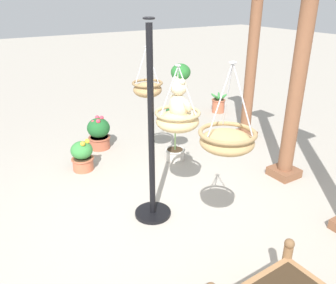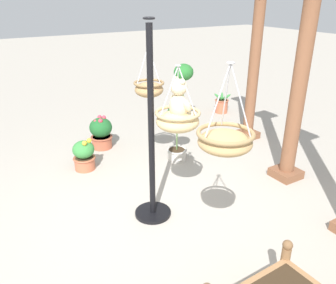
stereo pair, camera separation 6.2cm
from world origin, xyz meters
name	(u,v)px [view 2 (the right image)]	position (x,y,z in m)	size (l,w,h in m)	color
ground_plane	(162,217)	(0.00, 0.00, 0.00)	(40.00, 40.00, 0.00)	#A8A093
display_pole_central	(152,164)	(-0.11, -0.07, 0.70)	(0.44, 0.44, 2.30)	black
hanging_basket_with_teddy	(178,120)	(0.04, 0.18, 1.24)	(0.50, 0.50, 0.72)	tan
teddy_bear	(180,102)	(0.04, 0.21, 1.44)	(0.32, 0.28, 0.46)	beige
hanging_basket_left_high	(149,88)	(-1.15, 0.46, 1.29)	(0.43, 0.43, 0.70)	#A37F51
hanging_basket_right_low	(225,140)	(1.08, -0.03, 1.42)	(0.47, 0.47, 0.73)	tan
greenhouse_pillar_left	(300,81)	(0.08, 2.07, 1.44)	(0.39, 0.39, 2.97)	brown
greenhouse_pillar_right	(254,69)	(-1.36, 2.65, 1.28)	(0.36, 0.36, 2.66)	brown
potted_plant_fern_front	(84,155)	(-1.70, -0.39, 0.24)	(0.34, 0.34, 0.51)	#BC6042
potted_plant_flowering_red	(177,132)	(-1.24, 0.99, 0.48)	(0.33, 0.33, 0.95)	beige
potted_plant_bushy_green	(222,104)	(-2.76, 3.16, 0.19)	(0.38, 0.37, 0.44)	#BC6042
potted_plant_small_succulent	(101,132)	(-2.33, 0.13, 0.28)	(0.39, 0.39, 0.58)	#AD563D
potted_plant_trailing_ivy	(183,90)	(-2.62, 2.01, 0.71)	(0.39, 0.39, 1.24)	#4C4C51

